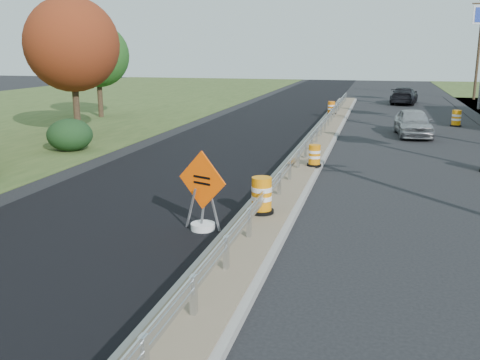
% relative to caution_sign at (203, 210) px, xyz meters
% --- Properties ---
extents(ground, '(140.00, 140.00, 0.00)m').
position_rel_caution_sign_xyz_m(ground, '(1.44, 3.19, -0.54)').
color(ground, black).
rests_on(ground, ground).
extents(milled_overlay, '(7.20, 120.00, 0.01)m').
position_rel_caution_sign_xyz_m(milled_overlay, '(-2.96, 13.19, -0.53)').
color(milled_overlay, black).
rests_on(milled_overlay, ground).
extents(median, '(1.60, 55.00, 0.23)m').
position_rel_caution_sign_xyz_m(median, '(1.44, 11.19, -0.43)').
color(median, gray).
rests_on(median, ground).
extents(guardrail, '(0.10, 46.15, 0.72)m').
position_rel_caution_sign_xyz_m(guardrail, '(1.44, 12.19, 0.19)').
color(guardrail, silver).
rests_on(guardrail, median).
extents(utility_pole_north, '(1.90, 0.26, 9.40)m').
position_rel_caution_sign_xyz_m(utility_pole_north, '(12.94, 42.19, 4.40)').
color(utility_pole_north, '#473523').
rests_on(utility_pole_north, ground).
extents(hedge_north, '(2.09, 2.09, 1.52)m').
position_rel_caution_sign_xyz_m(hedge_north, '(-9.56, 9.19, 0.22)').
color(hedge_north, black).
rests_on(hedge_north, ground).
extents(tree_near_red, '(4.95, 4.95, 7.35)m').
position_rel_caution_sign_xyz_m(tree_near_red, '(-11.56, 13.19, 4.33)').
color(tree_near_red, '#473523').
rests_on(tree_near_red, ground).
extents(tree_near_back, '(4.29, 4.29, 6.37)m').
position_rel_caution_sign_xyz_m(tree_near_back, '(-14.56, 21.19, 3.67)').
color(tree_near_back, '#473523').
rests_on(tree_near_back, ground).
extents(caution_sign, '(1.44, 0.64, 2.12)m').
position_rel_caution_sign_xyz_m(caution_sign, '(0.00, 0.00, 0.00)').
color(caution_sign, white).
rests_on(caution_sign, ground).
extents(barrel_median_near, '(0.69, 0.69, 1.01)m').
position_rel_caution_sign_xyz_m(barrel_median_near, '(1.32, 1.14, 0.17)').
color(barrel_median_near, black).
rests_on(barrel_median_near, median).
extents(barrel_median_mid, '(0.56, 0.56, 0.83)m').
position_rel_caution_sign_xyz_m(barrel_median_mid, '(1.99, 7.65, 0.09)').
color(barrel_median_mid, black).
rests_on(barrel_median_mid, median).
extents(barrel_median_far, '(0.61, 0.61, 0.90)m').
position_rel_caution_sign_xyz_m(barrel_median_far, '(1.10, 24.89, 0.12)').
color(barrel_median_far, black).
rests_on(barrel_median_far, median).
extents(barrel_shoulder_mid, '(0.68, 0.68, 0.99)m').
position_rel_caution_sign_xyz_m(barrel_shoulder_mid, '(8.96, 22.54, -0.06)').
color(barrel_shoulder_mid, black).
rests_on(barrel_shoulder_mid, ground).
extents(car_silver, '(2.13, 4.48, 1.48)m').
position_rel_caution_sign_xyz_m(car_silver, '(6.16, 17.82, 0.20)').
color(car_silver, '#A3A4A8').
rests_on(car_silver, ground).
extents(car_dark_far, '(2.68, 5.29, 1.47)m').
position_rel_caution_sign_xyz_m(car_dark_far, '(6.37, 36.42, 0.20)').
color(car_dark_far, black).
rests_on(car_dark_far, ground).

